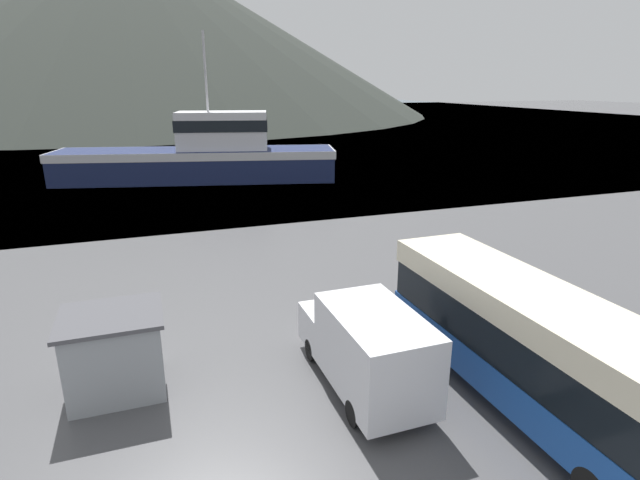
{
  "coord_description": "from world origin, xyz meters",
  "views": [
    {
      "loc": [
        -8.24,
        -3.45,
        8.52
      ],
      "look_at": [
        -1.43,
        15.99,
        2.0
      ],
      "focal_mm": 28.0,
      "sensor_mm": 36.0,
      "label": 1
    }
  ],
  "objects_px": {
    "tour_bus": "(525,339)",
    "fishing_boat": "(202,155)",
    "delivery_van": "(366,346)",
    "dock_kiosk": "(115,352)",
    "storage_bin": "(597,354)"
  },
  "relations": [
    {
      "from": "tour_bus",
      "to": "dock_kiosk",
      "type": "distance_m",
      "value": 11.4
    },
    {
      "from": "delivery_van",
      "to": "fishing_boat",
      "type": "xyz_separation_m",
      "value": [
        -0.51,
        34.54,
        0.89
      ]
    },
    {
      "from": "tour_bus",
      "to": "delivery_van",
      "type": "distance_m",
      "value": 4.3
    },
    {
      "from": "tour_bus",
      "to": "storage_bin",
      "type": "bearing_deg",
      "value": 4.17
    },
    {
      "from": "tour_bus",
      "to": "delivery_van",
      "type": "bearing_deg",
      "value": 152.66
    },
    {
      "from": "dock_kiosk",
      "to": "delivery_van",
      "type": "bearing_deg",
      "value": -18.59
    },
    {
      "from": "tour_bus",
      "to": "fishing_boat",
      "type": "xyz_separation_m",
      "value": [
        -4.32,
        36.47,
        0.37
      ]
    },
    {
      "from": "tour_bus",
      "to": "delivery_van",
      "type": "height_order",
      "value": "tour_bus"
    },
    {
      "from": "tour_bus",
      "to": "fishing_boat",
      "type": "distance_m",
      "value": 36.72
    },
    {
      "from": "delivery_van",
      "to": "dock_kiosk",
      "type": "relative_size",
      "value": 2.0
    },
    {
      "from": "storage_bin",
      "to": "dock_kiosk",
      "type": "height_order",
      "value": "dock_kiosk"
    },
    {
      "from": "fishing_boat",
      "to": "dock_kiosk",
      "type": "height_order",
      "value": "fishing_boat"
    },
    {
      "from": "dock_kiosk",
      "to": "tour_bus",
      "type": "bearing_deg",
      "value": -21.67
    },
    {
      "from": "delivery_van",
      "to": "fishing_boat",
      "type": "relative_size",
      "value": 0.22
    },
    {
      "from": "fishing_boat",
      "to": "tour_bus",
      "type": "bearing_deg",
      "value": -159.73
    }
  ]
}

